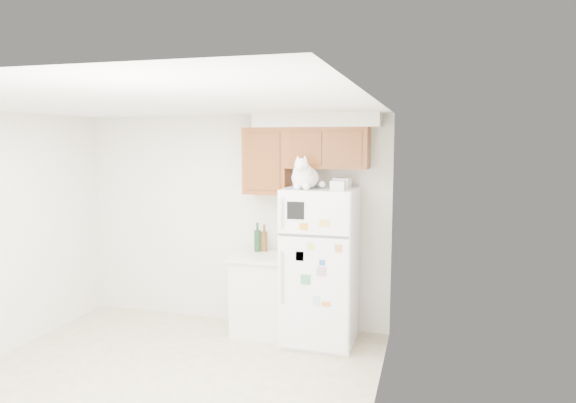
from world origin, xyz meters
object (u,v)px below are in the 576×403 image
at_px(refrigerator, 320,266).
at_px(storage_box_back, 342,183).
at_px(cat, 305,176).
at_px(bottle_amber, 264,238).
at_px(bottle_green, 257,237).
at_px(storage_box_front, 338,185).
at_px(base_counter, 263,293).

height_order(refrigerator, storage_box_back, storage_box_back).
height_order(cat, bottle_amber, cat).
distance_m(cat, storage_box_back, 0.46).
height_order(bottle_green, bottle_amber, bottle_green).
bearing_deg(storage_box_back, refrigerator, -134.61).
xyz_separation_m(bottle_green, bottle_amber, (0.08, 0.02, -0.01)).
distance_m(refrigerator, storage_box_back, 0.93).
bearing_deg(bottle_amber, cat, -33.34).
distance_m(storage_box_back, bottle_amber, 1.14).
bearing_deg(refrigerator, storage_box_front, -31.22).
bearing_deg(bottle_green, bottle_amber, 17.25).
bearing_deg(bottle_amber, bottle_green, -162.75).
height_order(storage_box_front, bottle_green, storage_box_front).
bearing_deg(storage_box_front, cat, -172.68).
relative_size(storage_box_back, bottle_amber, 0.57).
relative_size(refrigerator, base_counter, 1.85).
distance_m(cat, bottle_amber, 1.02).
height_order(cat, storage_box_back, cat).
bearing_deg(storage_box_front, storage_box_back, 96.03).
bearing_deg(bottle_green, storage_box_back, -3.33).
distance_m(base_counter, storage_box_back, 1.57).
bearing_deg(storage_box_back, bottle_amber, -176.74).
relative_size(refrigerator, storage_box_front, 11.33).
bearing_deg(bottle_green, cat, -28.58).
bearing_deg(refrigerator, bottle_green, 165.17).
relative_size(base_counter, bottle_green, 2.71).
relative_size(storage_box_front, bottle_amber, 0.48).
xyz_separation_m(cat, bottle_amber, (-0.57, 0.38, -0.76)).
xyz_separation_m(storage_box_back, bottle_amber, (-0.92, 0.08, -0.67)).
distance_m(base_counter, cat, 1.49).
distance_m(storage_box_front, bottle_green, 1.24).
bearing_deg(base_counter, cat, -21.72).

